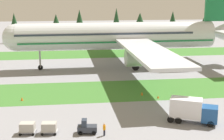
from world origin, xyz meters
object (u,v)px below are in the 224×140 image
(cargo_dolly_lead, at_px, (49,127))
(airliner, at_px, (123,35))
(baggage_tug, at_px, (87,128))
(cargo_dolly_second, at_px, (27,127))
(ground_crew_marshaller, at_px, (104,129))
(taxiway_marker_2, at_px, (142,94))
(taxiway_marker_1, at_px, (158,97))
(taxiway_marker_0, at_px, (22,99))
(catering_truck, at_px, (192,110))

(cargo_dolly_lead, bearing_deg, airliner, 163.70)
(baggage_tug, xyz_separation_m, cargo_dolly_second, (-7.88, 0.86, 0.10))
(baggage_tug, relative_size, cargo_dolly_second, 1.16)
(cargo_dolly_second, relative_size, ground_crew_marshaller, 1.35)
(cargo_dolly_second, bearing_deg, baggage_tug, 90.00)
(ground_crew_marshaller, bearing_deg, airliner, -165.56)
(taxiway_marker_2, bearing_deg, ground_crew_marshaller, -117.39)
(ground_crew_marshaller, height_order, taxiway_marker_1, ground_crew_marshaller)
(airliner, height_order, taxiway_marker_0, airliner)
(catering_truck, xyz_separation_m, taxiway_marker_2, (-4.34, 13.98, -1.64))
(airliner, relative_size, cargo_dolly_lead, 30.72)
(baggage_tug, xyz_separation_m, catering_truck, (15.38, 1.88, 1.14))
(airliner, relative_size, cargo_dolly_second, 30.72)
(ground_crew_marshaller, height_order, taxiway_marker_2, ground_crew_marshaller)
(airliner, height_order, cargo_dolly_second, airliner)
(airliner, distance_m, cargo_dolly_lead, 43.15)
(airliner, relative_size, catering_truck, 9.92)
(airliner, height_order, catering_truck, airliner)
(baggage_tug, height_order, taxiway_marker_0, baggage_tug)
(airliner, bearing_deg, ground_crew_marshaller, 166.37)
(taxiway_marker_2, bearing_deg, cargo_dolly_lead, -136.32)
(airliner, xyz_separation_m, baggage_tug, (-11.32, -39.84, -7.30))
(airliner, distance_m, taxiway_marker_2, 25.22)
(cargo_dolly_lead, xyz_separation_m, cargo_dolly_second, (-2.88, 0.32, 0.00))
(baggage_tug, distance_m, taxiway_marker_2, 19.33)
(baggage_tug, bearing_deg, cargo_dolly_lead, -90.00)
(taxiway_marker_2, bearing_deg, airliner, 89.33)
(taxiway_marker_2, bearing_deg, taxiway_marker_0, -178.85)
(catering_truck, relative_size, taxiway_marker_2, 11.59)
(taxiway_marker_0, bearing_deg, airliner, 48.15)
(baggage_tug, distance_m, taxiway_marker_1, 19.27)
(airliner, bearing_deg, cargo_dolly_lead, 156.30)
(cargo_dolly_second, xyz_separation_m, taxiway_marker_2, (18.92, 15.00, -0.61))
(cargo_dolly_lead, distance_m, taxiway_marker_2, 22.18)
(baggage_tug, relative_size, taxiway_marker_2, 4.34)
(baggage_tug, distance_m, cargo_dolly_lead, 5.03)
(taxiway_marker_0, bearing_deg, baggage_tug, -55.63)
(airliner, relative_size, baggage_tug, 26.48)
(catering_truck, xyz_separation_m, ground_crew_marshaller, (-13.12, -2.96, -1.01))
(baggage_tug, height_order, catering_truck, catering_truck)
(catering_truck, bearing_deg, cargo_dolly_second, -62.57)
(catering_truck, height_order, ground_crew_marshaller, catering_truck)
(ground_crew_marshaller, relative_size, taxiway_marker_2, 2.77)
(airliner, height_order, cargo_dolly_lead, airliner)
(airliner, distance_m, baggage_tug, 42.06)
(taxiway_marker_1, bearing_deg, catering_truck, -81.10)
(cargo_dolly_second, distance_m, ground_crew_marshaller, 10.33)
(cargo_dolly_lead, bearing_deg, taxiway_marker_1, 131.65)
(cargo_dolly_lead, distance_m, cargo_dolly_second, 2.90)
(cargo_dolly_lead, height_order, taxiway_marker_0, cargo_dolly_lead)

